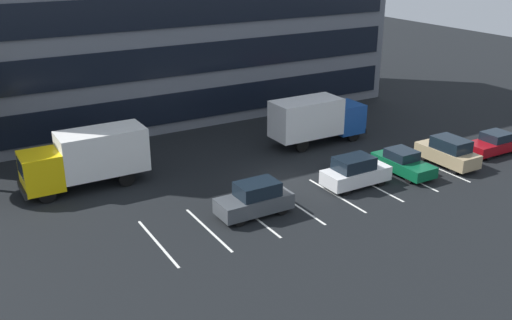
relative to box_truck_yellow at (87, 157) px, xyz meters
name	(u,v)px	position (x,y,z in m)	size (l,w,h in m)	color
ground_plane	(285,181)	(10.77, -5.31, -1.95)	(120.00, 120.00, 0.00)	black
office_building	(168,5)	(10.77, 12.64, 7.05)	(37.39, 11.21, 18.00)	slate
lot_markings	(317,200)	(10.77, -8.64, -1.95)	(19.74, 5.40, 0.01)	silver
box_truck_yellow	(87,157)	(0.00, 0.00, 0.00)	(7.48, 2.48, 3.47)	yellow
box_truck_blue	(317,118)	(16.57, -0.51, -0.03)	(7.38, 2.44, 3.42)	#194799
suv_tan	(448,152)	(21.54, -8.52, -1.02)	(1.80, 4.24, 1.92)	tan
sedan_forest	(403,163)	(17.97, -8.05, -1.23)	(1.79, 4.27, 1.53)	#0C5933
suv_white	(355,172)	(13.99, -8.10, -1.03)	(4.23, 1.79, 1.91)	white
sedan_maroon	(494,144)	(26.08, -8.56, -1.24)	(4.22, 1.77, 1.51)	maroon
suv_charcoal	(255,199)	(6.77, -8.37, -1.04)	(4.18, 1.77, 1.89)	#474C51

